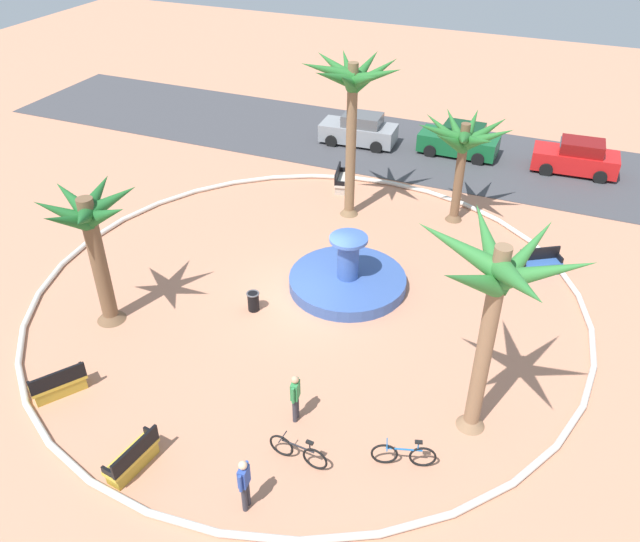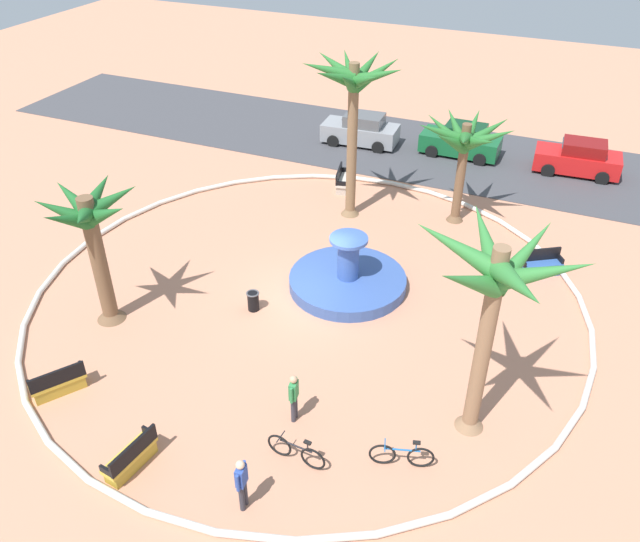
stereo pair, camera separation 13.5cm
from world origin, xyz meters
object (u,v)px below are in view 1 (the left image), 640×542
Objects in this scene: parked_car_second at (459,141)px; palm_tree_near_fountain at (496,290)px; bench_west at (133,459)px; parked_car_third at (576,158)px; palm_tree_far_side at (91,231)px; trash_bin at (253,301)px; bench_north at (59,385)px; palm_tree_mid_plaza at (352,91)px; bicycle_red_frame at (298,452)px; bicycle_by_lamppost at (404,455)px; fountain at (348,280)px; bench_southeast at (341,181)px; parked_car_leftmost at (359,130)px; person_cyclist_photo at (295,396)px; palm_tree_by_curb at (463,142)px; bench_east at (539,265)px; person_cyclist_helmet at (244,482)px.

palm_tree_near_fountain is at bearing -76.20° from parked_car_second.
parked_car_third is at bearing 68.67° from bench_west.
trash_bin is at bearing 29.27° from palm_tree_far_side.
bench_west is (-7.83, -4.94, -4.36)m from palm_tree_near_fountain.
parked_car_third is (12.75, 21.88, 0.43)m from bench_north.
palm_tree_mid_plaza is 11.41m from palm_tree_far_side.
bicycle_red_frame is 2.77m from bicycle_by_lamppost.
palm_tree_mid_plaza is 4.28× the size of bench_north.
fountain is at bearing 55.06° from bench_north.
palm_tree_near_fountain is 15.66m from bench_southeast.
trash_bin is (4.27, 2.39, -3.14)m from palm_tree_far_side.
bench_southeast is at bearing 79.96° from bench_north.
palm_tree_far_side is 1.21× the size of parked_car_leftmost.
parked_car_third is (2.61, 20.43, 0.40)m from bicycle_by_lamppost.
palm_tree_far_side reaches higher than trash_bin.
palm_tree_near_fountain is at bearing 20.38° from person_cyclist_photo.
palm_tree_by_curb is 14.78m from bicycle_red_frame.
bench_southeast is at bearing 92.87° from bench_west.
fountain is 6.73m from person_cyclist_photo.
bench_north is 6.78m from trash_bin.
palm_tree_far_side is 3.07× the size of bench_north.
parked_car_second and parked_car_third have the same top height.
bench_east is 17.26m from bench_north.
palm_tree_by_curb is 1.15× the size of parked_car_second.
palm_tree_mid_plaza is 4.12× the size of person_cyclist_helmet.
parked_car_second reaches higher than bench_west.
palm_tree_mid_plaza is 4.14× the size of bicycle_by_lamppost.
palm_tree_near_fountain is 1.26× the size of palm_tree_far_side.
person_cyclist_helmet reaches higher than bench_north.
bicycle_red_frame is at bearing -19.64° from palm_tree_far_side.
bench_east is 0.94× the size of bicycle_red_frame.
parked_car_second is (-3.12, 20.31, 0.40)m from bicycle_by_lamppost.
palm_tree_mid_plaza is at bearing 88.67° from bench_west.
bench_west reaches higher than bicycle_by_lamppost.
fountain is 2.66× the size of bench_east.
palm_tree_by_curb is 2.88× the size of bench_north.
palm_tree_mid_plaza is at bearing 85.28° from trash_bin.
fountain reaches higher than person_cyclist_helmet.
bench_west is 1.01× the size of person_cyclist_photo.
bench_west is 4.31m from bicycle_red_frame.
palm_tree_mid_plaza is at bearing -73.26° from parked_car_leftmost.
fountain reaches higher than bench_east.
palm_tree_far_side is at bearing -106.66° from bench_southeast.
bench_east is 10.88m from bicycle_by_lamppost.
bicycle_by_lamppost is (7.34, -14.37, 0.04)m from bench_southeast.
bench_southeast is 0.41× the size of parked_car_third.
bicycle_by_lamppost is 20.55m from parked_car_second.
palm_tree_by_curb is 2.80× the size of bench_west.
palm_tree_by_curb is at bearing 144.94° from bench_east.
bench_west is at bearing -20.87° from bench_north.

